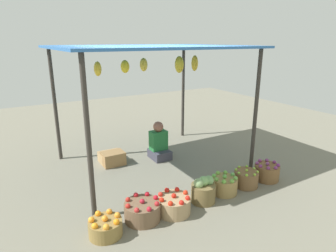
% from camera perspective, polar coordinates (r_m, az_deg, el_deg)
% --- Properties ---
extents(ground_plane, '(14.00, 14.00, 0.00)m').
position_cam_1_polar(ground_plane, '(5.78, -3.25, -7.47)').
color(ground_plane, slate).
extents(market_stall_structure, '(3.31, 2.67, 2.27)m').
position_cam_1_polar(market_stall_structure, '(5.29, -3.53, 13.94)').
color(market_stall_structure, '#38332D').
rests_on(market_stall_structure, ground).
extents(vendor_person, '(0.36, 0.44, 0.78)m').
position_cam_1_polar(vendor_person, '(5.95, -1.81, -3.65)').
color(vendor_person, '#3C3B48').
rests_on(vendor_person, ground).
extents(basket_oranges, '(0.42, 0.42, 0.28)m').
position_cam_1_polar(basket_oranges, '(3.90, -12.30, -18.99)').
color(basket_oranges, olive).
rests_on(basket_oranges, ground).
extents(basket_red_apples, '(0.50, 0.50, 0.31)m').
position_cam_1_polar(basket_red_apples, '(4.09, -5.09, -16.39)').
color(basket_red_apples, brown).
rests_on(basket_red_apples, ground).
extents(basket_red_tomatoes, '(0.48, 0.48, 0.30)m').
position_cam_1_polar(basket_red_tomatoes, '(4.22, 1.16, -15.31)').
color(basket_red_tomatoes, tan).
rests_on(basket_red_tomatoes, ground).
extents(basket_cabbages, '(0.37, 0.37, 0.42)m').
position_cam_1_polar(basket_cabbages, '(4.48, 7.03, -12.62)').
color(basket_cabbages, brown).
rests_on(basket_cabbages, ground).
extents(basket_green_apples, '(0.42, 0.42, 0.32)m').
position_cam_1_polar(basket_green_apples, '(4.78, 11.09, -11.37)').
color(basket_green_apples, olive).
rests_on(basket_green_apples, ground).
extents(basket_limes, '(0.40, 0.40, 0.30)m').
position_cam_1_polar(basket_limes, '(5.07, 15.22, -9.99)').
color(basket_limes, brown).
rests_on(basket_limes, ground).
extents(basket_purple_onions, '(0.42, 0.42, 0.33)m').
position_cam_1_polar(basket_purple_onions, '(5.39, 18.99, -8.59)').
color(basket_purple_onions, brown).
rests_on(basket_purple_onions, ground).
extents(wooden_crate_near_vendor, '(0.43, 0.31, 0.20)m').
position_cam_1_polar(wooden_crate_near_vendor, '(5.96, -11.38, -5.97)').
color(wooden_crate_near_vendor, tan).
rests_on(wooden_crate_near_vendor, ground).
extents(wooden_crate_stacked_rear, '(0.43, 0.33, 0.26)m').
position_cam_1_polar(wooden_crate_stacked_rear, '(5.79, -10.83, -6.32)').
color(wooden_crate_stacked_rear, olive).
rests_on(wooden_crate_stacked_rear, ground).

